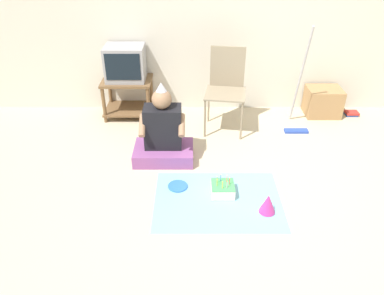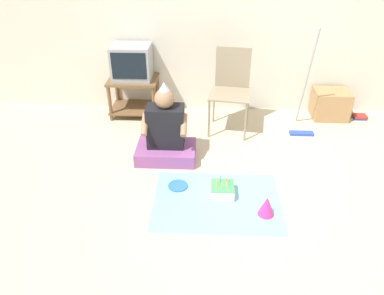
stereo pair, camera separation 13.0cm
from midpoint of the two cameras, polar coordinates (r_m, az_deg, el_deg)
ground_plane at (r=3.39m, az=9.49°, el=-9.23°), size 16.00×16.00×0.00m
wall_back at (r=4.75m, az=8.34°, el=20.14°), size 6.40×0.06×2.55m
tv_stand at (r=4.85m, az=-8.03°, el=8.19°), size 0.61×0.46×0.49m
tv at (r=4.72m, az=-8.37°, el=12.76°), size 0.47×0.39×0.41m
folding_chair at (r=4.40m, az=6.85°, el=9.50°), size 0.51×0.50×0.96m
cardboard_box_stack at (r=5.10m, az=21.01°, el=6.17°), size 0.43×0.36×0.36m
dust_mop at (r=4.57m, az=17.55°, el=6.52°), size 0.28×0.40×1.25m
book_pile at (r=5.28m, az=24.83°, el=4.27°), size 0.16×0.13×0.05m
person_seated at (r=3.89m, az=-3.08°, el=1.98°), size 0.62×0.43×0.84m
party_cloth at (r=3.43m, az=4.90°, el=-8.12°), size 1.15×0.85×0.01m
birthday_cake at (r=3.47m, az=5.71°, el=-6.45°), size 0.21×0.21×0.18m
party_hat_blue at (r=3.30m, az=12.43°, el=-8.68°), size 0.14×0.14×0.18m
paper_plate at (r=3.59m, az=-1.11°, el=-5.84°), size 0.19×0.19×0.01m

